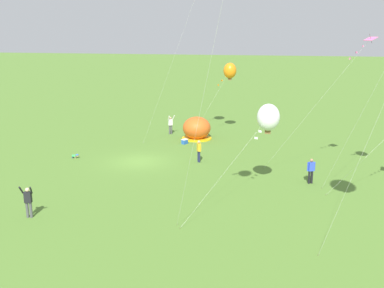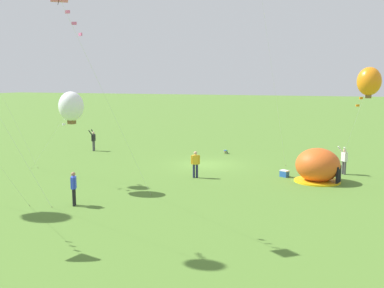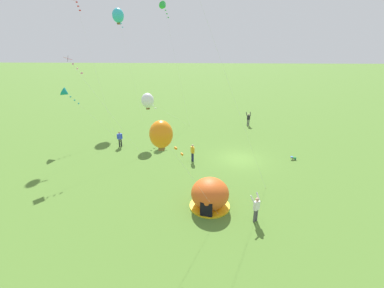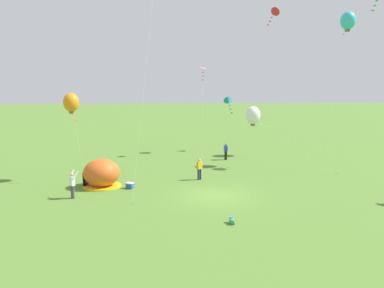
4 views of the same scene
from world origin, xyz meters
The scene contains 11 objects.
ground_plane centered at (0.00, 0.00, 0.00)m, with size 300.00×300.00×0.00m, color #517A2D.
popup_tent centered at (-8.22, 3.03, 1.00)m, with size 2.81×2.81×2.10m.
cooler_box centered at (-6.08, 2.33, 0.22)m, with size 0.64×0.57×0.44m.
toddler_crawling centered at (0.11, -5.29, 0.18)m, with size 0.27×0.55×0.32m.
person_with_toddler centered at (11.50, -2.57, 1.00)m, with size 0.53×0.67×1.89m.
person_far_back centered at (-9.66, 0.15, 1.00)m, with size 0.69×0.71×1.89m.
person_near_tent centered at (2.71, 12.81, 0.96)m, with size 0.39×0.54×1.72m.
person_strolling centered at (-0.75, 4.60, 0.96)m, with size 0.52×0.40×1.72m.
kite_pink centered at (0.61, 15.75, 8.92)m, with size 1.12×7.02×9.71m.
kite_orange centered at (-10.85, 5.74, 6.17)m, with size 2.28×3.97×6.92m.
kite_white centered at (4.76, 9.92, 4.77)m, with size 7.21×4.82×5.61m.
Camera 1 is at (32.12, 10.60, 10.00)m, focal length 42.00 mm.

